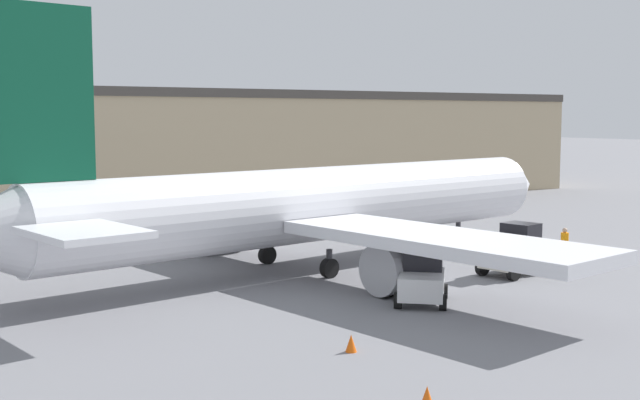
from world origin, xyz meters
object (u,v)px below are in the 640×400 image
belt_loader_truck (513,251)px  safety_cone_far (427,397)px  ground_crew_worker (565,244)px  airplane (304,206)px  safety_cone_near (351,343)px  baggage_tug (422,274)px

belt_loader_truck → safety_cone_far: size_ratio=5.69×
safety_cone_far → ground_crew_worker: bearing=34.3°
ground_crew_worker → airplane: bearing=-71.3°
safety_cone_near → baggage_tug: bearing=35.4°
airplane → safety_cone_far: size_ratio=65.18×
baggage_tug → belt_loader_truck: bearing=-31.7°
ground_crew_worker → belt_loader_truck: belt_loader_truck is taller
safety_cone_near → safety_cone_far: 5.07m
baggage_tug → safety_cone_near: baggage_tug is taller
baggage_tug → safety_cone_near: (-6.04, -4.29, -0.83)m
ground_crew_worker → baggage_tug: 11.84m
ground_crew_worker → baggage_tug: size_ratio=0.54×
ground_crew_worker → safety_cone_near: 19.00m
safety_cone_far → belt_loader_truck: bearing=39.6°
airplane → ground_crew_worker: (12.09, -4.99, -2.09)m
belt_loader_truck → safety_cone_far: (-13.97, -11.56, -0.83)m
airplane → ground_crew_worker: bearing=-33.3°
belt_loader_truck → safety_cone_near: 14.64m
baggage_tug → safety_cone_far: size_ratio=5.91×
ground_crew_worker → baggage_tug: bearing=-32.9°
safety_cone_near → safety_cone_far: same height
baggage_tug → safety_cone_near: 7.45m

